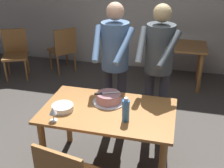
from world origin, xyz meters
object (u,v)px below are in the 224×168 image
cake_on_platter (109,98)px  person_standing_beside (158,61)px  background_table (176,53)px  background_chair_2 (15,52)px  cake_knife (102,93)px  water_bottle (126,110)px  person_cutting_cake (115,58)px  wine_glass_near (53,111)px  background_chair_0 (63,48)px  plate_stack (63,108)px  main_dining_table (108,120)px

cake_on_platter → person_standing_beside: 0.73m
background_table → background_chair_2: (-2.93, -0.40, -0.09)m
cake_on_platter → cake_knife: (-0.07, -0.03, 0.06)m
cake_on_platter → water_bottle: size_ratio=1.36×
person_standing_beside → person_cutting_cake: bearing=-176.6°
wine_glass_near → background_table: (1.05, 2.72, -0.28)m
water_bottle → background_chair_0: (-1.76, 2.57, -0.37)m
plate_stack → water_bottle: bearing=-2.9°
background_chair_0 → background_chair_2: 0.89m
wine_glass_near → person_standing_beside: 1.33m
person_cutting_cake → cake_knife: bearing=-92.0°
cake_knife → water_bottle: water_bottle is taller
cake_knife → person_cutting_cake: (0.02, 0.50, 0.21)m
cake_on_platter → plate_stack: 0.49m
wine_glass_near → water_bottle: 0.69m
person_standing_beside → background_table: 1.83m
main_dining_table → plate_stack: 0.49m
main_dining_table → person_cutting_cake: person_cutting_cake is taller
wine_glass_near → person_standing_beside: size_ratio=0.08×
main_dining_table → background_chair_2: size_ratio=1.51×
plate_stack → person_cutting_cake: person_cutting_cake is taller
background_table → person_standing_beside: bearing=-95.7°
wine_glass_near → background_chair_2: size_ratio=0.16×
cake_knife → cake_on_platter: bearing=24.0°
person_cutting_cake → background_table: size_ratio=1.72×
cake_knife → background_table: bearing=73.0°
plate_stack → wine_glass_near: 0.21m
main_dining_table → cake_knife: size_ratio=5.30×
cake_on_platter → background_chair_0: bearing=123.6°
person_standing_beside → background_table: person_standing_beside is taller
wine_glass_near → background_table: size_ratio=0.14×
cake_on_platter → background_chair_0: size_ratio=0.38×
cake_on_platter → plate_stack: size_ratio=1.55×
cake_on_platter → background_chair_2: 2.97m
cake_on_platter → wine_glass_near: wine_glass_near is taller
main_dining_table → background_chair_0: 2.87m
cake_knife → wine_glass_near: 0.56m
wine_glass_near → background_chair_0: size_ratio=0.16×
water_bottle → plate_stack: bearing=177.1°
plate_stack → background_table: size_ratio=0.22×
background_chair_0 → person_standing_beside: bearing=-42.0°
cake_knife → background_chair_0: 2.75m
background_chair_2 → cake_knife: bearing=-40.2°
person_cutting_cake → background_table: bearing=69.1°
cake_on_platter → plate_stack: bearing=-147.3°
plate_stack → main_dining_table: bearing=15.3°
person_standing_beside → background_chair_0: (-1.97, 1.77, -0.58)m
wine_glass_near → water_bottle: size_ratio=0.58×
cake_on_platter → background_table: cake_on_platter is taller
plate_stack → wine_glass_near: bearing=-92.3°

